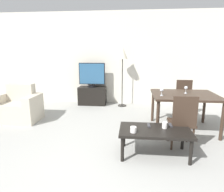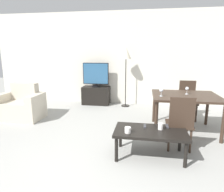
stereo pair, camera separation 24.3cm
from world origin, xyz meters
name	(u,v)px [view 1 (the left image)]	position (x,y,z in m)	size (l,w,h in m)	color
ground_plane	(90,185)	(0.00, 0.00, 0.00)	(18.00, 18.00, 0.00)	#9E9E99
wall_back	(117,59)	(0.00, 3.97, 1.35)	(7.88, 0.06, 2.70)	silver
armchair	(18,108)	(-2.12, 2.10, 0.30)	(0.98, 0.66, 0.82)	beige
tv_stand	(92,96)	(-0.71, 3.69, 0.27)	(0.80, 0.42, 0.53)	black
tv	(92,75)	(-0.71, 3.68, 0.89)	(0.76, 0.27, 0.70)	black
coffee_table	(155,132)	(0.83, 0.80, 0.37)	(1.06, 0.58, 0.41)	black
dining_table	(184,98)	(1.51, 1.91, 0.65)	(1.24, 1.05, 0.73)	#38281E
dining_chair_near	(183,120)	(1.29, 1.08, 0.48)	(0.40, 0.40, 0.89)	#38281E
dining_chair_far	(184,97)	(1.72, 2.75, 0.48)	(0.40, 0.40, 0.89)	#38281E
floor_lamp	(123,57)	(0.19, 3.59, 1.41)	(0.28, 0.28, 1.67)	black
remote_primary	(149,125)	(0.75, 0.94, 0.42)	(0.04, 0.15, 0.02)	#38383D
remote_secondary	(170,125)	(1.09, 0.99, 0.42)	(0.04, 0.15, 0.02)	#38383D
cup_white_near	(133,130)	(0.51, 0.65, 0.45)	(0.09, 0.09, 0.08)	white
cup_colored_far	(165,125)	(0.98, 0.86, 0.46)	(0.08, 0.08, 0.10)	white
wine_glass_left	(162,90)	(1.03, 1.72, 0.84)	(0.07, 0.07, 0.15)	silver
wine_glass_center	(186,88)	(1.54, 1.99, 0.84)	(0.07, 0.07, 0.15)	silver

